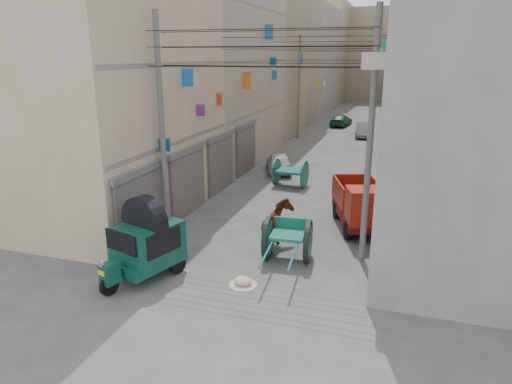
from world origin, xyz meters
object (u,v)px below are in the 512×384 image
at_px(feed_sack, 243,281).
at_px(second_cart, 290,172).
at_px(mini_truck, 362,209).
at_px(distant_car_green, 341,120).
at_px(auto_rickshaw, 146,241).
at_px(distant_car_grey, 364,129).
at_px(horse, 277,227).
at_px(tonga_cart, 288,239).
at_px(distant_car_white, 279,162).

bearing_deg(feed_sack, second_cart, 96.33).
height_order(mini_truck, distant_car_green, mini_truck).
bearing_deg(auto_rickshaw, distant_car_grey, 98.94).
relative_size(second_cart, distant_car_green, 0.46).
bearing_deg(horse, feed_sack, 82.32).
bearing_deg(tonga_cart, horse, 122.88).
distance_m(tonga_cart, second_cart, 8.88).
distance_m(auto_rickshaw, tonga_cart, 4.55).
relative_size(auto_rickshaw, mini_truck, 0.76).
relative_size(tonga_cart, second_cart, 1.92).
bearing_deg(distant_car_white, second_cart, 96.74).
height_order(mini_truck, distant_car_grey, mini_truck).
bearing_deg(horse, distant_car_white, -78.18).
distance_m(distant_car_grey, distant_car_green, 6.02).
xyz_separation_m(feed_sack, distant_car_green, (-1.56, 32.58, 0.41)).
bearing_deg(distant_car_white, distant_car_grey, -124.27).
height_order(feed_sack, distant_car_grey, distant_car_grey).
height_order(tonga_cart, distant_car_grey, tonga_cart).
xyz_separation_m(mini_truck, distant_car_white, (-5.49, 8.15, -0.37)).
bearing_deg(distant_car_grey, distant_car_green, 112.33).
xyz_separation_m(tonga_cart, feed_sack, (-0.83, -2.09, -0.62)).
bearing_deg(distant_car_green, tonga_cart, 100.71).
xyz_separation_m(tonga_cart, horse, (-0.59, 0.77, 0.07)).
relative_size(second_cart, feed_sack, 3.22).
distance_m(tonga_cart, distant_car_green, 30.58).
relative_size(feed_sack, distant_car_grey, 0.14).
bearing_deg(tonga_cart, mini_truck, 53.37).
height_order(feed_sack, distant_car_white, distant_car_white).
height_order(second_cart, feed_sack, second_cart).
xyz_separation_m(second_cart, feed_sack, (1.19, -10.74, -0.62)).
distance_m(mini_truck, feed_sack, 6.21).
bearing_deg(feed_sack, horse, 85.22).
distance_m(auto_rickshaw, distant_car_white, 13.95).
bearing_deg(distant_car_green, distant_car_grey, 122.35).
bearing_deg(auto_rickshaw, mini_truck, 61.78).
bearing_deg(feed_sack, tonga_cart, 68.38).
relative_size(distant_car_grey, distant_car_green, 1.00).
distance_m(distant_car_white, distant_car_green, 19.04).
bearing_deg(distant_car_grey, horse, -95.80).
xyz_separation_m(second_cart, horse, (1.43, -7.87, 0.07)).
distance_m(mini_truck, distant_car_grey, 21.83).
xyz_separation_m(mini_truck, feed_sack, (-2.92, -5.43, -0.81)).
relative_size(tonga_cart, mini_truck, 0.86).
xyz_separation_m(second_cart, distant_car_grey, (2.28, 16.44, -0.14)).
xyz_separation_m(auto_rickshaw, distant_car_white, (0.41, 13.93, -0.58)).
bearing_deg(distant_car_white, mini_truck, 104.75).
bearing_deg(second_cart, tonga_cart, -72.64).
bearing_deg(distant_car_white, auto_rickshaw, 69.09).
distance_m(second_cart, distant_car_green, 21.85).
relative_size(mini_truck, distant_car_green, 1.02).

